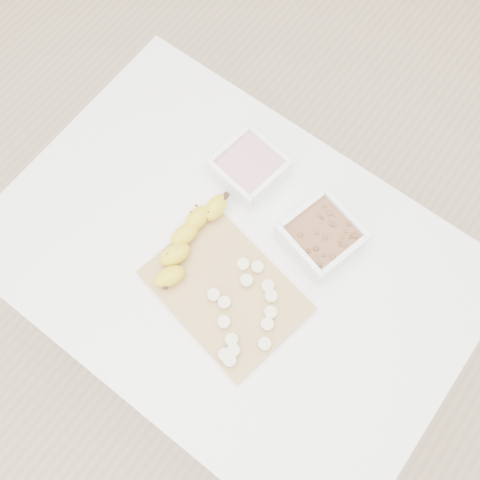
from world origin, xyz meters
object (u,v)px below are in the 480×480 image
Objects in this scene: bowl_yogurt at (249,167)px; bowl_granola at (321,236)px; banana at (188,241)px; cutting_board at (226,291)px; table at (232,272)px.

bowl_yogurt is 0.89× the size of bowl_granola.
bowl_yogurt is at bearing 95.98° from banana.
cutting_board is at bearing -63.50° from bowl_yogurt.
table is 0.12m from cutting_board.
bowl_yogurt reaches higher than cutting_board.
banana is (-0.09, -0.03, 0.13)m from table.
bowl_granola is at bearing 66.02° from cutting_board.
bowl_granola reaches higher than table.
bowl_yogurt is at bearing 170.01° from bowl_granola.
banana is at bearing 165.25° from cutting_board.
banana is (-0.21, -0.18, 0.00)m from bowl_granola.
bowl_granola is (0.12, 0.15, 0.13)m from table.
bowl_yogurt is 0.49× the size of cutting_board.
bowl_granola is (0.21, -0.04, 0.00)m from bowl_yogurt.
cutting_board is 0.13m from banana.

